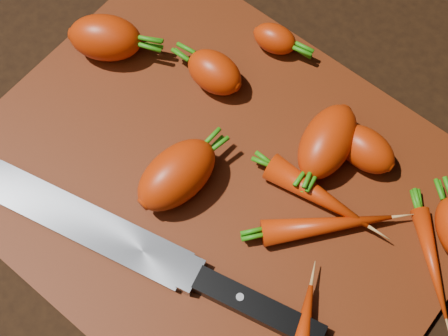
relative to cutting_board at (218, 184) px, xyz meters
The scene contains 12 objects.
ground 0.01m from the cutting_board, ahead, with size 2.00×2.00×0.01m, color black.
cutting_board is the anchor object (origin of this frame).
carrot_0 0.21m from the cutting_board, 166.92° to the left, with size 0.08×0.05×0.05m, color red.
carrot_1 0.12m from the cutting_board, 131.07° to the left, with size 0.06×0.04×0.04m, color red.
carrot_2 0.12m from the cutting_board, 55.90° to the left, with size 0.09×0.05×0.05m, color red.
carrot_3 0.05m from the cutting_board, 135.67° to the right, with size 0.09×0.05×0.05m, color red.
carrot_4 0.16m from the cutting_board, 49.51° to the left, with size 0.07×0.04×0.04m, color red.
carrot_5 0.18m from the cutting_board, 108.31° to the left, with size 0.05×0.03×0.03m, color red.
carrot_7 0.12m from the cutting_board, 13.44° to the left, with size 0.13×0.03×0.03m, color red.
carrot_8 0.23m from the cutting_board, 16.11° to the left, with size 0.11×0.02×0.02m, color red.
carrot_10 0.11m from the cutting_board, 27.43° to the left, with size 0.11×0.03×0.03m, color red.
knife 0.13m from the cutting_board, 113.76° to the right, with size 0.37×0.11×0.02m.
Camera 1 is at (0.16, -0.19, 0.61)m, focal length 50.00 mm.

